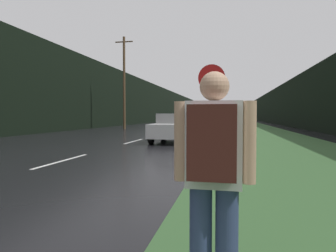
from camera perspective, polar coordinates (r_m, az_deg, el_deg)
grass_verge at (r=39.50m, az=14.74°, el=-0.01°), size 6.00×240.00×0.02m
lane_stripe_b at (r=9.81m, az=-19.45°, el=-6.27°), size 0.12×3.00×0.01m
lane_stripe_c at (r=16.17m, az=-6.53°, el=-2.91°), size 0.12×3.00×0.01m
lane_stripe_d at (r=22.91m, az=-1.07°, el=-1.43°), size 0.12×3.00×0.01m
treeline_far_side at (r=51.75m, az=-5.50°, el=4.60°), size 2.00×140.00×7.37m
treeline_near_side at (r=50.11m, az=21.02°, el=3.61°), size 2.00×140.00×5.73m
utility_pole_far at (r=30.50m, az=-8.35°, el=8.32°), size 1.80×0.24×9.20m
stop_sign at (r=7.83m, az=8.27°, el=4.04°), size 0.69×0.07×2.72m
hitchhiker_with_backpack at (r=2.23m, az=8.68°, el=-8.68°), size 0.60×0.41×1.73m
car_passing_near at (r=15.85m, az=0.94°, el=-0.30°), size 1.83×4.48×1.49m
car_passing_far at (r=41.01m, az=7.51°, el=1.07°), size 1.88×4.50×1.34m
delivery_truck at (r=69.13m, az=5.71°, el=2.48°), size 2.60×7.71×3.63m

